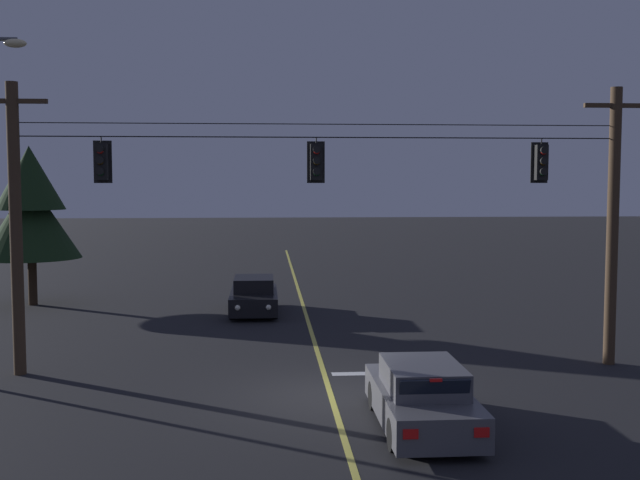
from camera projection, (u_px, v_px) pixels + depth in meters
ground_plane at (331, 396)px, 18.21m from camera, size 180.00×180.00×0.00m
lane_centre_stripe at (310, 327)px, 26.83m from camera, size 0.14×60.00×0.01m
stop_bar_paint at (395, 373)px, 20.40m from camera, size 3.40×0.36×0.01m
signal_span_assembly at (323, 223)px, 20.55m from camera, size 17.95×0.32×7.70m
traffic_light_leftmost at (101, 162)px, 19.99m from camera, size 0.48×0.41×1.22m
traffic_light_left_inner at (316, 162)px, 20.39m from camera, size 0.48×0.41×1.22m
traffic_light_centre at (541, 162)px, 20.84m from camera, size 0.48×0.41×1.22m
car_waiting_near_lane at (422, 398)px, 15.80m from camera, size 1.80×4.33×1.39m
car_oncoming_lead at (254, 296)px, 29.72m from camera, size 1.80×4.42×1.39m
tree_verge_near at (30, 208)px, 31.33m from camera, size 4.03×4.03×6.58m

